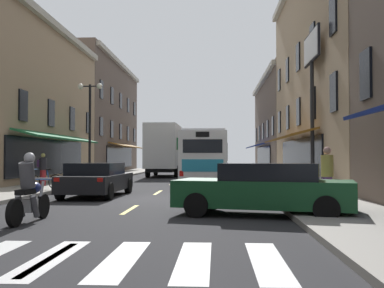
# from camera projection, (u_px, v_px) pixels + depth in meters

# --- Properties ---
(ground_plane) EXTENTS (34.80, 80.00, 0.10)m
(ground_plane) POSITION_uv_depth(u_px,v_px,m) (148.00, 200.00, 16.94)
(ground_plane) COLOR #28282B
(lane_centre_dashes) EXTENTS (0.14, 73.90, 0.01)m
(lane_centre_dashes) POSITION_uv_depth(u_px,v_px,m) (147.00, 199.00, 16.69)
(lane_centre_dashes) COLOR #DBCC4C
(lane_centre_dashes) RESTS_ON ground
(crosswalk_near) EXTENTS (7.10, 2.80, 0.01)m
(crosswalk_near) POSITION_uv_depth(u_px,v_px,m) (50.00, 258.00, 6.96)
(crosswalk_near) COLOR silver
(crosswalk_near) RESTS_ON ground
(sidewalk_right) EXTENTS (3.00, 80.00, 0.14)m
(sidewalk_right) POSITION_uv_depth(u_px,v_px,m) (308.00, 198.00, 16.64)
(sidewalk_right) COLOR #A39E93
(sidewalk_right) RESTS_ON ground
(billboard_sign) EXTENTS (0.40, 3.10, 7.31)m
(billboard_sign) POSITION_uv_depth(u_px,v_px,m) (312.00, 68.00, 21.45)
(billboard_sign) COLOR black
(billboard_sign) RESTS_ON sidewalk_right
(transit_bus) EXTENTS (2.85, 11.66, 3.08)m
(transit_bus) POSITION_uv_depth(u_px,v_px,m) (207.00, 156.00, 29.37)
(transit_bus) COLOR white
(transit_bus) RESTS_ON ground
(box_truck) EXTENTS (2.54, 7.37, 4.08)m
(box_truck) POSITION_uv_depth(u_px,v_px,m) (165.00, 150.00, 36.54)
(box_truck) COLOR black
(box_truck) RESTS_ON ground
(sedan_near) EXTENTS (2.10, 4.68, 1.32)m
(sedan_near) POSITION_uv_depth(u_px,v_px,m) (97.00, 179.00, 18.00)
(sedan_near) COLOR black
(sedan_near) RESTS_ON ground
(sedan_mid) EXTENTS (4.90, 2.81, 1.39)m
(sedan_mid) POSITION_uv_depth(u_px,v_px,m) (265.00, 189.00, 12.08)
(sedan_mid) COLOR #144723
(sedan_mid) RESTS_ON ground
(motorcycle_rider) EXTENTS (0.62, 2.07, 1.66)m
(motorcycle_rider) POSITION_uv_depth(u_px,v_px,m) (29.00, 193.00, 10.79)
(motorcycle_rider) COLOR black
(motorcycle_rider) RESTS_ON ground
(bicycle_near) EXTENTS (1.71, 0.48, 0.91)m
(bicycle_near) POSITION_uv_depth(u_px,v_px,m) (44.00, 181.00, 19.90)
(bicycle_near) COLOR black
(bicycle_near) RESTS_ON sidewalk_left
(pedestrian_near) EXTENTS (0.52, 0.47, 1.60)m
(pedestrian_near) POSITION_uv_depth(u_px,v_px,m) (43.00, 169.00, 22.65)
(pedestrian_near) COLOR maroon
(pedestrian_near) RESTS_ON sidewalk_left
(pedestrian_mid) EXTENTS (0.36, 0.36, 1.72)m
(pedestrian_mid) POSITION_uv_depth(u_px,v_px,m) (327.00, 175.00, 13.47)
(pedestrian_mid) COLOR #66387F
(pedestrian_mid) RESTS_ON sidewalk_right
(street_lamp_twin) EXTENTS (1.42, 0.32, 5.62)m
(street_lamp_twin) POSITION_uv_depth(u_px,v_px,m) (90.00, 127.00, 25.99)
(street_lamp_twin) COLOR black
(street_lamp_twin) RESTS_ON sidewalk_left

